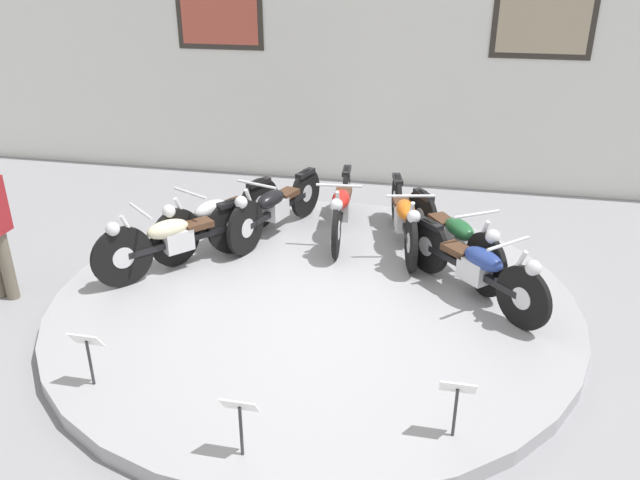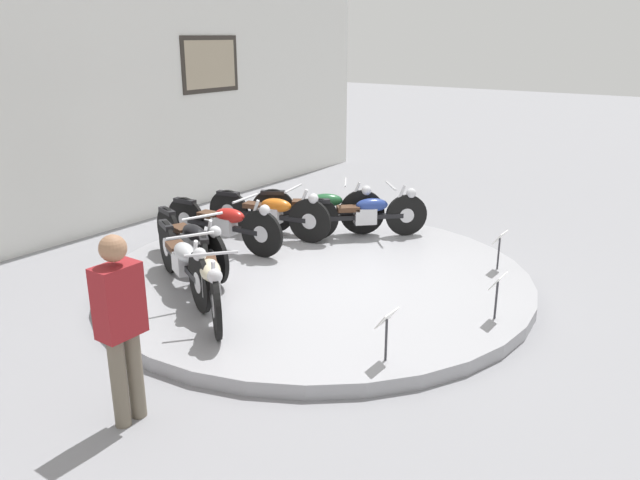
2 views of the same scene
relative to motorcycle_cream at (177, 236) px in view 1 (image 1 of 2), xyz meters
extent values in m
plane|color=gray|center=(1.61, -0.25, -0.55)|extent=(60.00, 60.00, 0.00)
cylinder|color=#99999E|center=(1.61, -0.25, -0.48)|extent=(5.41, 5.41, 0.15)
cube|color=silver|center=(1.61, 3.94, 1.75)|extent=(14.00, 0.20, 4.60)
cube|color=#2D2823|center=(-0.79, 3.83, 1.98)|extent=(1.40, 0.02, 1.00)
cube|color=#B24C3D|center=(-0.79, 3.82, 1.98)|extent=(1.24, 0.02, 0.84)
cube|color=#2D2823|center=(4.01, 3.83, 1.98)|extent=(1.40, 0.02, 1.00)
cube|color=tan|center=(4.01, 3.82, 1.98)|extent=(1.24, 0.02, 0.84)
cylinder|color=black|center=(-0.41, -0.49, -0.06)|extent=(0.48, 0.55, 0.67)
cylinder|color=silver|center=(-0.41, -0.49, -0.06)|extent=(0.20, 0.22, 0.24)
cylinder|color=black|center=(0.46, 0.55, -0.06)|extent=(0.48, 0.55, 0.67)
cylinder|color=silver|center=(0.46, 0.55, -0.06)|extent=(0.20, 0.22, 0.24)
cube|color=black|center=(0.03, 0.03, -0.06)|extent=(0.85, 0.99, 0.07)
cube|color=silver|center=(0.00, 0.00, -0.04)|extent=(0.36, 0.37, 0.24)
ellipsoid|color=beige|center=(-0.06, -0.08, 0.12)|extent=(0.48, 0.51, 0.20)
cube|color=#472D1E|center=(0.17, 0.20, 0.08)|extent=(0.36, 0.37, 0.07)
cube|color=black|center=(0.46, 0.55, 0.22)|extent=(0.31, 0.34, 0.06)
cylinder|color=silver|center=(-0.31, -0.37, 0.14)|extent=(0.20, 0.22, 0.54)
cylinder|color=silver|center=(-0.24, -0.29, 0.40)|extent=(0.43, 0.37, 0.03)
sphere|color=silver|center=(-0.45, -0.53, 0.28)|extent=(0.15, 0.15, 0.15)
cylinder|color=black|center=(-0.06, 0.10, -0.06)|extent=(0.35, 0.62, 0.67)
cylinder|color=silver|center=(-0.06, 0.10, -0.06)|extent=(0.16, 0.24, 0.24)
cylinder|color=black|center=(0.55, 1.30, -0.06)|extent=(0.35, 0.62, 0.67)
cylinder|color=silver|center=(0.55, 1.30, -0.06)|extent=(0.16, 0.24, 0.24)
cube|color=black|center=(0.24, 0.70, -0.06)|extent=(0.63, 1.14, 0.07)
cube|color=silver|center=(0.23, 0.66, -0.04)|extent=(0.32, 0.38, 0.24)
ellipsoid|color=#B2B5BA|center=(0.18, 0.57, 0.12)|extent=(0.41, 0.53, 0.20)
cube|color=#472D1E|center=(0.34, 0.89, 0.08)|extent=(0.32, 0.38, 0.07)
cube|color=black|center=(0.55, 1.30, 0.22)|extent=(0.25, 0.37, 0.06)
cylinder|color=silver|center=(0.00, 0.23, 0.14)|extent=(0.15, 0.24, 0.54)
cylinder|color=silver|center=(0.05, 0.32, 0.40)|extent=(0.50, 0.27, 0.03)
sphere|color=silver|center=(-0.09, 0.04, 0.28)|extent=(0.15, 0.15, 0.15)
cylinder|color=black|center=(0.61, 0.54, -0.07)|extent=(0.26, 0.64, 0.66)
cylinder|color=silver|center=(0.61, 0.54, -0.07)|extent=(0.13, 0.24, 0.23)
cylinder|color=black|center=(1.03, 1.83, -0.07)|extent=(0.26, 0.64, 0.66)
cylinder|color=silver|center=(1.03, 1.83, -0.07)|extent=(0.13, 0.24, 0.23)
cube|color=black|center=(0.82, 1.18, -0.07)|extent=(0.45, 1.20, 0.07)
cube|color=silver|center=(0.81, 1.15, -0.05)|extent=(0.29, 0.37, 0.24)
ellipsoid|color=black|center=(0.78, 1.05, 0.11)|extent=(0.36, 0.52, 0.20)
cube|color=#472D1E|center=(0.89, 1.39, 0.07)|extent=(0.29, 0.37, 0.07)
cube|color=black|center=(1.03, 1.83, 0.21)|extent=(0.21, 0.37, 0.06)
cylinder|color=silver|center=(0.66, 0.68, 0.13)|extent=(0.12, 0.25, 0.54)
cylinder|color=silver|center=(0.69, 0.79, 0.39)|extent=(0.52, 0.20, 0.03)
sphere|color=silver|center=(0.59, 0.49, 0.27)|extent=(0.15, 0.15, 0.15)
cylinder|color=black|center=(1.67, 0.69, -0.07)|extent=(0.11, 0.66, 0.66)
cylinder|color=silver|center=(1.67, 0.69, -0.07)|extent=(0.08, 0.24, 0.23)
cylinder|color=black|center=(1.55, 2.03, -0.07)|extent=(0.11, 0.66, 0.66)
cylinder|color=silver|center=(1.55, 2.03, -0.07)|extent=(0.08, 0.24, 0.23)
cube|color=black|center=(1.61, 1.36, -0.07)|extent=(0.18, 1.24, 0.07)
cube|color=silver|center=(1.61, 1.32, -0.05)|extent=(0.23, 0.34, 0.24)
ellipsoid|color=red|center=(1.62, 1.22, 0.11)|extent=(0.26, 0.50, 0.20)
cube|color=#472D1E|center=(1.59, 1.58, 0.07)|extent=(0.23, 0.34, 0.07)
cube|color=black|center=(1.55, 2.03, 0.21)|extent=(0.13, 0.37, 0.06)
cylinder|color=silver|center=(1.66, 0.84, 0.13)|extent=(0.07, 0.25, 0.54)
cylinder|color=silver|center=(1.65, 0.95, 0.39)|extent=(0.54, 0.08, 0.03)
sphere|color=silver|center=(1.67, 0.63, 0.27)|extent=(0.15, 0.15, 0.15)
cylinder|color=black|center=(2.54, 0.52, -0.07)|extent=(0.19, 0.65, 0.65)
cylinder|color=silver|center=(2.54, 0.52, -0.07)|extent=(0.11, 0.24, 0.23)
cylinder|color=black|center=(2.25, 1.84, -0.07)|extent=(0.19, 0.65, 0.65)
cylinder|color=silver|center=(2.25, 1.84, -0.07)|extent=(0.11, 0.24, 0.23)
cube|color=black|center=(2.40, 1.18, -0.07)|extent=(0.33, 1.23, 0.07)
cube|color=silver|center=(2.40, 1.15, -0.05)|extent=(0.26, 0.36, 0.24)
ellipsoid|color=#D16619|center=(2.43, 1.05, 0.11)|extent=(0.32, 0.52, 0.20)
cube|color=#472D1E|center=(2.35, 1.40, 0.07)|extent=(0.26, 0.36, 0.07)
cube|color=black|center=(2.25, 1.84, 0.21)|extent=(0.17, 0.37, 0.06)
cylinder|color=silver|center=(2.51, 0.67, 0.13)|extent=(0.10, 0.25, 0.54)
cylinder|color=silver|center=(2.49, 0.78, 0.39)|extent=(0.53, 0.15, 0.03)
sphere|color=silver|center=(2.55, 0.47, 0.27)|extent=(0.15, 0.15, 0.15)
cylinder|color=black|center=(3.33, 0.13, -0.06)|extent=(0.41, 0.60, 0.68)
cylinder|color=silver|center=(3.33, 0.13, -0.06)|extent=(0.18, 0.24, 0.24)
cylinder|color=black|center=(2.62, 1.27, -0.06)|extent=(0.41, 0.60, 0.68)
cylinder|color=silver|center=(2.62, 1.27, -0.06)|extent=(0.18, 0.24, 0.24)
cube|color=black|center=(2.98, 0.70, -0.06)|extent=(0.72, 1.09, 0.07)
cube|color=silver|center=(3.00, 0.66, -0.04)|extent=(0.34, 0.38, 0.24)
ellipsoid|color=#1E562D|center=(3.05, 0.58, 0.12)|extent=(0.44, 0.52, 0.20)
cube|color=#472D1E|center=(2.86, 0.88, 0.08)|extent=(0.34, 0.38, 0.07)
cube|color=black|center=(2.62, 1.27, 0.23)|extent=(0.28, 0.36, 0.06)
cylinder|color=silver|center=(3.26, 0.25, 0.14)|extent=(0.17, 0.24, 0.54)
cylinder|color=silver|center=(3.20, 0.34, 0.40)|extent=(0.47, 0.31, 0.03)
sphere|color=silver|center=(3.37, 0.08, 0.28)|extent=(0.15, 0.15, 0.15)
cylinder|color=black|center=(3.66, -0.46, -0.09)|extent=(0.48, 0.49, 0.63)
cylinder|color=silver|center=(3.66, -0.46, -0.09)|extent=(0.20, 0.20, 0.22)
cylinder|color=black|center=(2.72, 0.52, -0.09)|extent=(0.48, 0.49, 0.63)
cylinder|color=silver|center=(2.72, 0.52, -0.09)|extent=(0.20, 0.20, 0.22)
cube|color=black|center=(3.19, 0.03, -0.09)|extent=(0.91, 0.94, 0.07)
cube|color=silver|center=(3.22, 0.00, -0.07)|extent=(0.37, 0.37, 0.24)
ellipsoid|color=navy|center=(3.29, -0.07, 0.09)|extent=(0.49, 0.50, 0.20)
cube|color=#472D1E|center=(3.04, 0.19, 0.05)|extent=(0.37, 0.37, 0.07)
cube|color=black|center=(2.72, 0.52, 0.18)|extent=(0.32, 0.33, 0.06)
cylinder|color=silver|center=(3.56, -0.35, 0.11)|extent=(0.21, 0.21, 0.54)
cylinder|color=silver|center=(3.48, -0.27, 0.37)|extent=(0.41, 0.40, 0.03)
sphere|color=silver|center=(3.70, -0.50, 0.25)|extent=(0.15, 0.15, 0.15)
cylinder|color=#333338|center=(0.15, -2.10, -0.19)|extent=(0.02, 0.02, 0.42)
cube|color=white|center=(0.15, -2.10, 0.04)|extent=(0.26, 0.11, 0.15)
cylinder|color=#333338|center=(1.61, -2.61, -0.19)|extent=(0.02, 0.02, 0.42)
cube|color=white|center=(1.61, -2.61, 0.04)|extent=(0.26, 0.11, 0.15)
cylinder|color=#333338|center=(3.07, -2.10, -0.19)|extent=(0.02, 0.02, 0.42)
cube|color=white|center=(3.07, -2.10, 0.04)|extent=(0.26, 0.11, 0.15)
cylinder|color=#6B6051|center=(-1.62, -0.75, -0.16)|extent=(0.13, 0.13, 0.79)
camera|label=1|loc=(2.86, -5.82, 2.84)|focal=35.00mm
camera|label=2|loc=(-4.43, -4.60, 2.50)|focal=35.00mm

